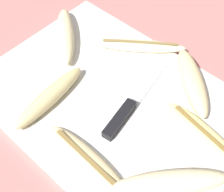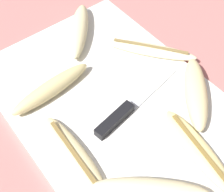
{
  "view_description": "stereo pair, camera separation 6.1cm",
  "coord_description": "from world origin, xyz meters",
  "px_view_note": "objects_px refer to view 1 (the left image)",
  "views": [
    {
      "loc": [
        0.24,
        -0.27,
        0.51
      ],
      "look_at": [
        0.0,
        0.0,
        0.02
      ],
      "focal_mm": 50.0,
      "sensor_mm": 36.0,
      "label": 1
    },
    {
      "loc": [
        0.28,
        -0.22,
        0.51
      ],
      "look_at": [
        0.0,
        0.0,
        0.02
      ],
      "focal_mm": 50.0,
      "sensor_mm": 36.0,
      "label": 2
    }
  ],
  "objects_px": {
    "banana_ripe_center": "(88,161)",
    "banana_soft_right": "(65,35)",
    "banana_cream_curved": "(170,183)",
    "banana_pale_long": "(140,46)",
    "banana_mellow_near": "(192,81)",
    "banana_golden_short": "(205,136)",
    "banana_spotted_left": "(50,97)",
    "knife": "(126,110)"
  },
  "relations": [
    {
      "from": "banana_golden_short",
      "to": "banana_pale_long",
      "type": "xyz_separation_m",
      "value": [
        -0.23,
        0.1,
        0.0
      ]
    },
    {
      "from": "banana_golden_short",
      "to": "banana_pale_long",
      "type": "height_order",
      "value": "banana_pale_long"
    },
    {
      "from": "banana_soft_right",
      "to": "banana_spotted_left",
      "type": "relative_size",
      "value": 0.88
    },
    {
      "from": "banana_pale_long",
      "to": "banana_cream_curved",
      "type": "bearing_deg",
      "value": -42.28
    },
    {
      "from": "banana_spotted_left",
      "to": "banana_mellow_near",
      "type": "height_order",
      "value": "banana_mellow_near"
    },
    {
      "from": "banana_mellow_near",
      "to": "banana_ripe_center",
      "type": "bearing_deg",
      "value": -97.97
    },
    {
      "from": "banana_mellow_near",
      "to": "banana_spotted_left",
      "type": "bearing_deg",
      "value": -130.54
    },
    {
      "from": "banana_mellow_near",
      "to": "banana_ripe_center",
      "type": "distance_m",
      "value": 0.26
    },
    {
      "from": "banana_mellow_near",
      "to": "banana_cream_curved",
      "type": "bearing_deg",
      "value": -65.85
    },
    {
      "from": "banana_spotted_left",
      "to": "banana_golden_short",
      "type": "xyz_separation_m",
      "value": [
        0.27,
        0.13,
        -0.01
      ]
    },
    {
      "from": "banana_golden_short",
      "to": "knife",
      "type": "bearing_deg",
      "value": -159.98
    },
    {
      "from": "banana_spotted_left",
      "to": "banana_ripe_center",
      "type": "distance_m",
      "value": 0.15
    },
    {
      "from": "banana_cream_curved",
      "to": "banana_ripe_center",
      "type": "distance_m",
      "value": 0.14
    },
    {
      "from": "banana_cream_curved",
      "to": "banana_pale_long",
      "type": "bearing_deg",
      "value": 137.72
    },
    {
      "from": "knife",
      "to": "banana_ripe_center",
      "type": "distance_m",
      "value": 0.13
    },
    {
      "from": "banana_spotted_left",
      "to": "banana_pale_long",
      "type": "bearing_deg",
      "value": 80.45
    },
    {
      "from": "banana_cream_curved",
      "to": "banana_golden_short",
      "type": "distance_m",
      "value": 0.12
    },
    {
      "from": "banana_mellow_near",
      "to": "banana_ripe_center",
      "type": "height_order",
      "value": "banana_mellow_near"
    },
    {
      "from": "banana_soft_right",
      "to": "banana_mellow_near",
      "type": "bearing_deg",
      "value": 15.15
    },
    {
      "from": "banana_soft_right",
      "to": "banana_ripe_center",
      "type": "xyz_separation_m",
      "value": [
        0.25,
        -0.18,
        -0.01
      ]
    },
    {
      "from": "banana_spotted_left",
      "to": "banana_mellow_near",
      "type": "relative_size",
      "value": 1.16
    },
    {
      "from": "knife",
      "to": "banana_cream_curved",
      "type": "height_order",
      "value": "banana_cream_curved"
    },
    {
      "from": "banana_golden_short",
      "to": "banana_mellow_near",
      "type": "bearing_deg",
      "value": 135.09
    },
    {
      "from": "banana_cream_curved",
      "to": "banana_pale_long",
      "type": "xyz_separation_m",
      "value": [
        -0.24,
        0.21,
        -0.01
      ]
    },
    {
      "from": "banana_pale_long",
      "to": "banana_ripe_center",
      "type": "bearing_deg",
      "value": -68.23
    },
    {
      "from": "knife",
      "to": "banana_pale_long",
      "type": "xyz_separation_m",
      "value": [
        -0.09,
        0.15,
        0.0
      ]
    },
    {
      "from": "banana_mellow_near",
      "to": "banana_pale_long",
      "type": "relative_size",
      "value": 0.86
    },
    {
      "from": "banana_golden_short",
      "to": "banana_ripe_center",
      "type": "bearing_deg",
      "value": -124.44
    },
    {
      "from": "banana_soft_right",
      "to": "banana_spotted_left",
      "type": "xyz_separation_m",
      "value": [
        0.1,
        -0.14,
        -0.0
      ]
    },
    {
      "from": "knife",
      "to": "banana_golden_short",
      "type": "height_order",
      "value": "banana_golden_short"
    },
    {
      "from": "banana_soft_right",
      "to": "banana_cream_curved",
      "type": "bearing_deg",
      "value": -17.98
    },
    {
      "from": "banana_soft_right",
      "to": "banana_golden_short",
      "type": "bearing_deg",
      "value": -0.94
    },
    {
      "from": "banana_ripe_center",
      "to": "banana_pale_long",
      "type": "height_order",
      "value": "same"
    },
    {
      "from": "banana_ripe_center",
      "to": "banana_soft_right",
      "type": "bearing_deg",
      "value": 144.07
    },
    {
      "from": "banana_mellow_near",
      "to": "banana_golden_short",
      "type": "height_order",
      "value": "banana_mellow_near"
    },
    {
      "from": "banana_mellow_near",
      "to": "banana_golden_short",
      "type": "bearing_deg",
      "value": -44.91
    },
    {
      "from": "banana_cream_curved",
      "to": "banana_ripe_center",
      "type": "xyz_separation_m",
      "value": [
        -0.13,
        -0.06,
        -0.01
      ]
    },
    {
      "from": "banana_golden_short",
      "to": "banana_pale_long",
      "type": "distance_m",
      "value": 0.25
    },
    {
      "from": "banana_soft_right",
      "to": "banana_ripe_center",
      "type": "height_order",
      "value": "banana_soft_right"
    },
    {
      "from": "banana_soft_right",
      "to": "banana_pale_long",
      "type": "height_order",
      "value": "banana_soft_right"
    },
    {
      "from": "banana_cream_curved",
      "to": "banana_ripe_center",
      "type": "relative_size",
      "value": 0.88
    },
    {
      "from": "knife",
      "to": "banana_soft_right",
      "type": "distance_m",
      "value": 0.24
    }
  ]
}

